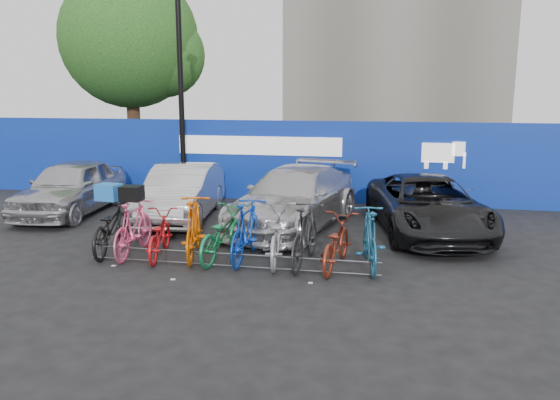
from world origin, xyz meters
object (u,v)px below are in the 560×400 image
(car_1, at_px, (182,192))
(lamppost, at_px, (181,90))
(car_2, at_px, (294,198))
(bike_1, at_px, (134,228))
(bike_0, at_px, (111,226))
(bike_2, at_px, (159,235))
(bike_rack, at_px, (229,260))
(bike_8, at_px, (336,243))
(car_3, at_px, (427,206))
(bike_5, at_px, (247,231))
(bike_7, at_px, (305,235))
(bike_9, at_px, (370,239))
(car_0, at_px, (71,187))
(bike_6, at_px, (276,235))
(tree, at_px, (136,43))
(bike_3, at_px, (194,228))
(bike_4, at_px, (222,234))

(car_1, bearing_deg, lamppost, 103.20)
(car_2, distance_m, bike_1, 4.04)
(bike_0, bearing_deg, car_1, -105.25)
(bike_1, xyz_separation_m, bike_2, (0.55, -0.03, -0.10))
(bike_rack, relative_size, car_1, 1.32)
(lamppost, height_order, car_2, lamppost)
(bike_1, height_order, bike_8, bike_1)
(car_3, distance_m, bike_5, 4.53)
(bike_7, relative_size, bike_8, 1.06)
(lamppost, relative_size, bike_0, 2.96)
(bike_rack, bearing_deg, bike_9, 11.43)
(bike_8, bearing_deg, bike_1, 7.43)
(bike_rack, bearing_deg, bike_8, 12.19)
(car_0, height_order, bike_6, car_0)
(car_0, xyz_separation_m, car_1, (3.16, -0.01, -0.03))
(tree, xyz_separation_m, bike_0, (4.09, -10.08, -4.53))
(car_3, xyz_separation_m, bike_8, (-1.82, -2.93, -0.18))
(car_2, bearing_deg, car_3, 12.47)
(car_1, xyz_separation_m, bike_3, (1.47, -3.13, -0.09))
(car_2, height_order, bike_3, car_2)
(car_3, relative_size, bike_8, 2.57)
(bike_rack, bearing_deg, bike_4, 118.92)
(car_2, bearing_deg, lamppost, 158.88)
(bike_5, distance_m, bike_6, 0.58)
(bike_8, bearing_deg, bike_2, 7.96)
(bike_4, bearing_deg, bike_rack, 127.16)
(bike_5, distance_m, bike_9, 2.36)
(bike_2, height_order, bike_9, bike_9)
(car_3, relative_size, bike_9, 2.49)
(car_3, bearing_deg, bike_rack, -149.56)
(car_1, distance_m, bike_1, 3.22)
(car_0, bearing_deg, bike_9, -25.87)
(bike_rack, relative_size, bike_2, 3.20)
(bike_rack, relative_size, bike_1, 3.00)
(bike_8, bearing_deg, bike_rack, 19.84)
(bike_rack, xyz_separation_m, car_1, (-2.34, 3.64, 0.53))
(lamppost, distance_m, bike_6, 7.25)
(lamppost, bearing_deg, bike_5, -58.11)
(bike_7, relative_size, bike_9, 1.03)
(car_0, distance_m, bike_4, 6.07)
(car_1, relative_size, car_3, 0.89)
(lamppost, xyz_separation_m, bike_rack, (3.20, -6.00, -3.11))
(car_1, bearing_deg, car_3, -9.49)
(car_3, xyz_separation_m, bike_1, (-5.88, -2.92, -0.10))
(bike_9, bearing_deg, bike_5, -8.97)
(tree, relative_size, bike_6, 3.84)
(car_2, relative_size, bike_0, 2.40)
(bike_3, xyz_separation_m, bike_9, (3.44, 0.01, -0.03))
(car_0, distance_m, car_2, 6.14)
(bike_0, height_order, bike_7, bike_7)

